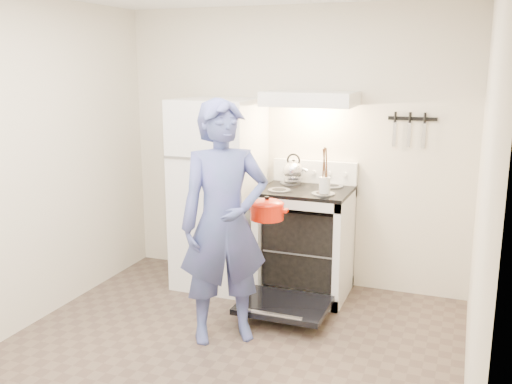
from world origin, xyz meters
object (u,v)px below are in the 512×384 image
refrigerator (219,193)px  stove_body (305,243)px  person (224,223)px  dutch_oven (267,212)px  tea_kettle (293,169)px

refrigerator → stove_body: 0.90m
person → dutch_oven: (0.22, 0.28, 0.04)m
dutch_oven → tea_kettle: bearing=94.3°
refrigerator → tea_kettle: 0.71m
refrigerator → tea_kettle: (0.65, 0.17, 0.24)m
refrigerator → dutch_oven: refrigerator is taller
stove_body → dutch_oven: size_ratio=2.84×
stove_body → tea_kettle: (-0.16, 0.14, 0.63)m
person → dutch_oven: 0.36m
refrigerator → dutch_oven: bearing=-44.9°
stove_body → dutch_oven: (-0.09, -0.74, 0.46)m
dutch_oven → stove_body: bearing=82.8°
stove_body → refrigerator: bearing=-178.2°
tea_kettle → stove_body: bearing=-41.5°
stove_body → tea_kettle: bearing=138.5°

